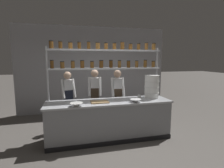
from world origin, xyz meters
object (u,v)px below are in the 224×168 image
object	(u,v)px
cutting_board	(100,102)
prep_bowl_center_front	(136,101)
prep_bowl_near_left	(76,105)
chef_center	(95,95)
chef_left	(68,97)
serving_cup_front	(139,97)
spice_shelf_unit	(106,60)
container_stack	(152,87)
chef_right	(117,95)

from	to	relation	value
cutting_board	prep_bowl_center_front	distance (m)	0.82
cutting_board	prep_bowl_near_left	size ratio (longest dim) A/B	1.44
prep_bowl_center_front	chef_center	bearing A→B (deg)	126.25
chef_left	serving_cup_front	bearing A→B (deg)	-37.45
spice_shelf_unit	prep_bowl_near_left	xyz separation A→B (m)	(-0.76, -0.62, -0.91)
spice_shelf_unit	cutting_board	bearing A→B (deg)	-120.08
container_stack	chef_center	bearing A→B (deg)	150.96
spice_shelf_unit	chef_left	world-z (taller)	spice_shelf_unit
chef_left	chef_right	xyz separation A→B (m)	(1.31, -0.23, 0.02)
spice_shelf_unit	prep_bowl_near_left	distance (m)	1.34
spice_shelf_unit	chef_center	world-z (taller)	spice_shelf_unit
prep_bowl_near_left	prep_bowl_center_front	size ratio (longest dim) A/B	1.10
chef_center	prep_bowl_near_left	xyz separation A→B (m)	(-0.55, -1.12, 0.03)
spice_shelf_unit	chef_center	xyz separation A→B (m)	(-0.21, 0.49, -0.94)
container_stack	prep_bowl_center_front	world-z (taller)	container_stack
spice_shelf_unit	container_stack	xyz separation A→B (m)	(1.13, -0.25, -0.65)
chef_left	serving_cup_front	xyz separation A→B (m)	(1.74, -0.73, 0.07)
cutting_board	prep_bowl_center_front	bearing A→B (deg)	-11.46
cutting_board	serving_cup_front	distance (m)	1.06
chef_center	chef_right	bearing A→B (deg)	-11.66
chef_left	serving_cup_front	distance (m)	1.89
chef_center	container_stack	distance (m)	1.56
serving_cup_front	prep_bowl_center_front	bearing A→B (deg)	-124.40
cutting_board	prep_bowl_near_left	xyz separation A→B (m)	(-0.53, -0.21, 0.03)
chef_center	prep_bowl_near_left	bearing A→B (deg)	-106.25
container_stack	prep_bowl_near_left	xyz separation A→B (m)	(-1.89, -0.37, -0.25)
chef_left	prep_bowl_near_left	xyz separation A→B (m)	(0.17, -1.12, 0.06)
chef_center	prep_bowl_near_left	world-z (taller)	chef_center
spice_shelf_unit	prep_bowl_center_front	world-z (taller)	spice_shelf_unit
container_stack	cutting_board	size ratio (longest dim) A/B	1.45
chef_center	chef_right	xyz separation A→B (m)	(0.58, -0.23, -0.00)
chef_left	prep_bowl_center_front	bearing A→B (deg)	-50.16
cutting_board	prep_bowl_near_left	bearing A→B (deg)	-157.94
chef_left	chef_center	distance (m)	0.72
spice_shelf_unit	chef_center	size ratio (longest dim) A/B	1.74
prep_bowl_near_left	prep_bowl_center_front	world-z (taller)	prep_bowl_near_left
spice_shelf_unit	cutting_board	distance (m)	1.05
spice_shelf_unit	chef_center	distance (m)	1.09
chef_left	chef_right	distance (m)	1.33
chef_left	chef_center	world-z (taller)	chef_center
chef_center	container_stack	bearing A→B (deg)	-19.02
chef_center	prep_bowl_center_front	distance (m)	1.32
chef_center	spice_shelf_unit	bearing A→B (deg)	-56.66
spice_shelf_unit	prep_bowl_center_front	xyz separation A→B (m)	(0.57, -0.57, -0.91)
chef_right	cutting_board	world-z (taller)	chef_right
spice_shelf_unit	chef_center	bearing A→B (deg)	113.32
spice_shelf_unit	chef_right	world-z (taller)	spice_shelf_unit
chef_center	chef_right	world-z (taller)	chef_center
cutting_board	serving_cup_front	size ratio (longest dim) A/B	4.59
chef_left	prep_bowl_center_front	world-z (taller)	chef_left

